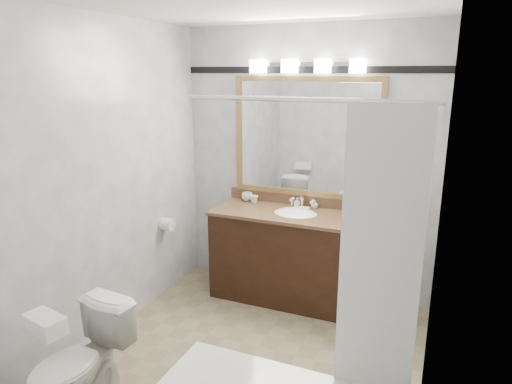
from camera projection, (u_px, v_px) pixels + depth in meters
room at (250, 198)px, 3.10m from camera, size 2.42×2.62×2.52m
vanity at (294, 255)px, 4.21m from camera, size 1.53×0.58×0.97m
mirror at (306, 137)px, 4.18m from camera, size 1.40×0.04×1.10m
vanity_light_bar at (306, 66)px, 3.97m from camera, size 1.02×0.14×0.12m
accent_stripe at (308, 70)px, 4.04m from camera, size 2.40×0.01×0.06m
tp_roll at (167, 224)px, 4.26m from camera, size 0.11×0.12×0.12m
toilet at (79, 365)px, 2.80m from camera, size 0.45×0.71×0.68m
tissue_box at (45, 324)px, 2.52m from camera, size 0.27×0.18×0.10m
coffee_maker at (364, 198)px, 3.90m from camera, size 0.20×0.24×0.37m
cup_left at (247, 197)px, 4.49m from camera, size 0.14×0.14×0.08m
cup_right at (254, 199)px, 4.42m from camera, size 0.08×0.08×0.07m
soap_bottle_a at (297, 203)px, 4.24m from camera, size 0.05×0.05×0.10m
soap_bottle_b at (315, 204)px, 4.25m from camera, size 0.06×0.06×0.07m
soap_bar at (304, 209)px, 4.19m from camera, size 0.09×0.07×0.03m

